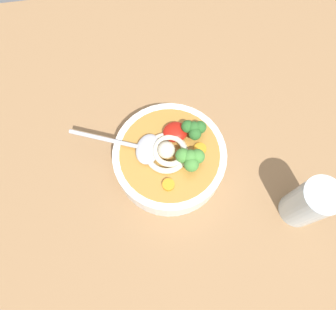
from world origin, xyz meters
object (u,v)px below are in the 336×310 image
soup_spoon (141,147)px  drinking_glass (309,203)px  noodle_pile (167,150)px  soup_bowl (168,160)px

soup_spoon → drinking_glass: bearing=174.4°
soup_spoon → drinking_glass: 30.73cm
noodle_pile → soup_spoon: noodle_pile is taller
soup_bowl → soup_spoon: bearing=157.7°
noodle_pile → soup_spoon: bearing=162.5°
drinking_glass → noodle_pile: bearing=150.3°
soup_bowl → soup_spoon: soup_spoon is taller
soup_spoon → drinking_glass: (27.17, -14.34, -0.51)cm
soup_bowl → noodle_pile: (-0.12, 0.48, 3.86)cm
soup_bowl → drinking_glass: (22.49, -12.43, 3.06)cm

